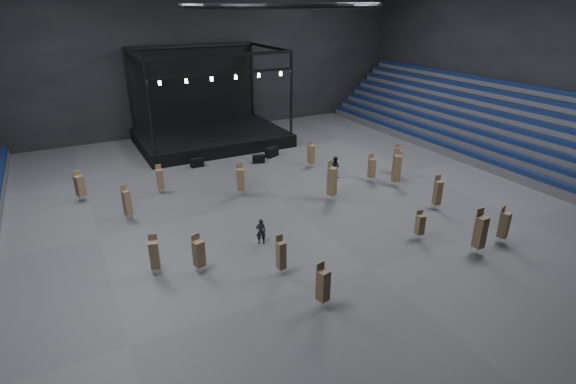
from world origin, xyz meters
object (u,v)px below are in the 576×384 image
chair_stack_4 (240,179)px  chair_stack_13 (311,154)px  chair_stack_5 (160,179)px  chair_stack_8 (438,192)px  flight_case_right (272,152)px  chair_stack_12 (199,253)px  chair_stack_16 (504,224)px  crew_member (335,167)px  chair_stack_7 (323,285)px  chair_stack_6 (398,160)px  chair_stack_0 (480,231)px  man_center (261,231)px  chair_stack_9 (420,224)px  chair_stack_11 (372,168)px  chair_stack_10 (332,181)px  chair_stack_1 (154,254)px  chair_stack_15 (281,255)px  chair_stack_2 (397,168)px  flight_case_mid (259,159)px  chair_stack_14 (127,202)px  flight_case_left (197,163)px  stage (209,128)px  chair_stack_3 (80,185)px

chair_stack_4 → chair_stack_13: bearing=33.1°
chair_stack_5 → chair_stack_8: bearing=-32.8°
flight_case_right → chair_stack_12: chair_stack_12 is taller
chair_stack_16 → crew_member: size_ratio=1.36×
chair_stack_7 → chair_stack_12: 6.91m
chair_stack_5 → chair_stack_6: (17.90, -5.50, 0.22)m
chair_stack_5 → chair_stack_0: bearing=-48.0°
flight_case_right → man_center: 16.10m
man_center → crew_member: size_ratio=0.92×
chair_stack_9 → chair_stack_11: chair_stack_11 is taller
chair_stack_4 → chair_stack_10: (5.41, -3.90, 0.24)m
chair_stack_1 → chair_stack_15: bearing=-12.3°
chair_stack_0 → chair_stack_2: (2.52, 10.02, 0.10)m
chair_stack_6 → chair_stack_16: (-1.85, -11.49, -0.11)m
flight_case_mid → chair_stack_4: bearing=-124.7°
chair_stack_10 → chair_stack_11: chair_stack_10 is taller
chair_stack_7 → crew_member: size_ratio=1.35×
chair_stack_13 → chair_stack_14: chair_stack_14 is taller
chair_stack_13 → flight_case_left: bearing=132.7°
chair_stack_0 → chair_stack_13: size_ratio=1.19×
chair_stack_13 → chair_stack_14: bearing=172.0°
flight_case_right → chair_stack_7: 22.30m
chair_stack_9 → chair_stack_16: chair_stack_16 is taller
stage → chair_stack_10: 18.36m
chair_stack_6 → chair_stack_7: bearing=-131.1°
flight_case_left → chair_stack_1: bearing=-114.5°
chair_stack_10 → chair_stack_0: bearing=-96.4°
chair_stack_3 → chair_stack_14: chair_stack_14 is taller
flight_case_left → chair_stack_6: 16.95m
chair_stack_13 → chair_stack_1: bearing=-165.1°
flight_case_mid → chair_stack_8: chair_stack_8 is taller
flight_case_mid → flight_case_right: 2.05m
chair_stack_9 → chair_stack_10: bearing=110.3°
flight_case_left → chair_stack_12: (-4.79, -16.00, 0.80)m
stage → chair_stack_9: stage is taller
flight_case_left → chair_stack_5: chair_stack_5 is taller
chair_stack_6 → man_center: chair_stack_6 is taller
chair_stack_4 → chair_stack_11: 10.39m
chair_stack_14 → man_center: bearing=-66.0°
chair_stack_15 → chair_stack_11: bearing=29.7°
flight_case_right → chair_stack_6: bearing=-53.4°
flight_case_mid → chair_stack_0: size_ratio=0.38×
chair_stack_10 → chair_stack_6: bearing=-12.1°
stage → chair_stack_1: stage is taller
flight_case_right → chair_stack_14: size_ratio=0.53×
stage → chair_stack_0: 28.92m
chair_stack_11 → chair_stack_2: bearing=-53.8°
chair_stack_5 → chair_stack_10: bearing=-30.7°
stage → man_center: bearing=-100.6°
flight_case_mid → chair_stack_16: bearing=-71.0°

